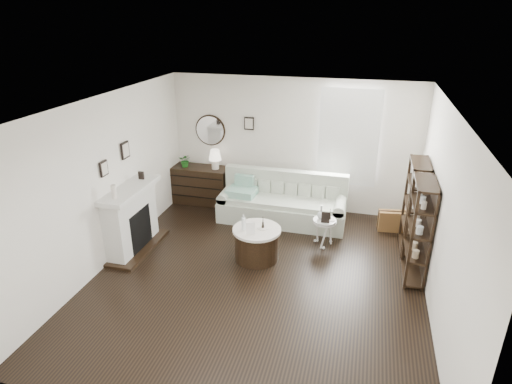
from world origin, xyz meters
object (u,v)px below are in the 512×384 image
(dresser, at_px, (201,185))
(pedestal_table, at_px, (325,222))
(sofa, at_px, (283,205))
(drum_table, at_px, (257,243))

(dresser, xyz_separation_m, pedestal_table, (2.79, -1.20, 0.06))
(dresser, bearing_deg, sofa, -11.82)
(pedestal_table, bearing_deg, sofa, 138.52)
(sofa, xyz_separation_m, pedestal_table, (0.91, -0.80, 0.14))
(dresser, height_order, pedestal_table, dresser)
(sofa, relative_size, dresser, 2.05)
(drum_table, height_order, pedestal_table, drum_table)
(dresser, distance_m, pedestal_table, 3.04)
(drum_table, distance_m, pedestal_table, 1.28)
(sofa, bearing_deg, dresser, 168.18)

